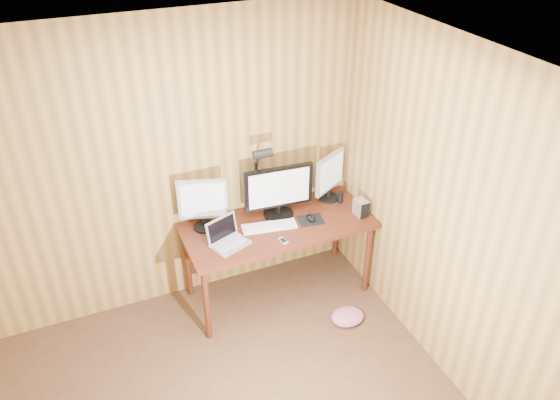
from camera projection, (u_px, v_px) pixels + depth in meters
room_shell at (234, 352)px, 2.76m from camera, size 4.00×4.00×4.00m
desk at (274, 231)px, 4.73m from camera, size 1.60×0.70×0.75m
monitor_center at (278, 191)px, 4.59m from camera, size 0.60×0.26×0.47m
monitor_left at (203, 203)px, 4.43m from camera, size 0.40×0.19×0.46m
monitor_right at (330, 176)px, 4.83m from camera, size 0.36×0.23×0.44m
laptop at (227, 238)px, 4.35m from camera, size 0.35×0.32×0.21m
keyboard at (269, 226)px, 4.56m from camera, size 0.47×0.21×0.02m
mousepad at (311, 220)px, 4.66m from camera, size 0.23×0.20×0.00m
mouse at (311, 218)px, 4.64m from camera, size 0.08×0.12×0.04m
hard_drive at (361, 208)px, 4.69m from camera, size 0.10×0.14×0.14m
phone at (283, 241)px, 4.39m from camera, size 0.06×0.10×0.01m
speaker at (340, 197)px, 4.87m from camera, size 0.05×0.05×0.11m
desk_lamp at (260, 170)px, 4.53m from camera, size 0.16×0.23×0.69m
fabric_pile at (348, 317)px, 4.66m from camera, size 0.35×0.31×0.09m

